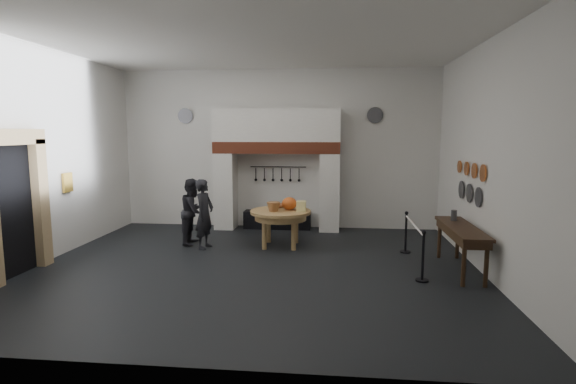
# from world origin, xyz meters

# --- Properties ---
(floor) EXTENTS (9.00, 8.00, 0.02)m
(floor) POSITION_xyz_m (0.00, 0.00, 0.00)
(floor) COLOR black
(floor) RESTS_ON ground
(ceiling) EXTENTS (9.00, 8.00, 0.02)m
(ceiling) POSITION_xyz_m (0.00, 0.00, 4.50)
(ceiling) COLOR silver
(ceiling) RESTS_ON wall_back
(wall_back) EXTENTS (9.00, 0.02, 4.50)m
(wall_back) POSITION_xyz_m (0.00, 4.00, 2.25)
(wall_back) COLOR silver
(wall_back) RESTS_ON floor
(wall_front) EXTENTS (9.00, 0.02, 4.50)m
(wall_front) POSITION_xyz_m (0.00, -4.00, 2.25)
(wall_front) COLOR silver
(wall_front) RESTS_ON floor
(wall_left) EXTENTS (0.02, 8.00, 4.50)m
(wall_left) POSITION_xyz_m (-4.50, 0.00, 2.25)
(wall_left) COLOR silver
(wall_left) RESTS_ON floor
(wall_right) EXTENTS (0.02, 8.00, 4.50)m
(wall_right) POSITION_xyz_m (4.50, 0.00, 2.25)
(wall_right) COLOR silver
(wall_right) RESTS_ON floor
(chimney_pier_left) EXTENTS (0.55, 0.70, 2.15)m
(chimney_pier_left) POSITION_xyz_m (-1.48, 3.65, 1.07)
(chimney_pier_left) COLOR silver
(chimney_pier_left) RESTS_ON floor
(chimney_pier_right) EXTENTS (0.55, 0.70, 2.15)m
(chimney_pier_right) POSITION_xyz_m (1.48, 3.65, 1.07)
(chimney_pier_right) COLOR silver
(chimney_pier_right) RESTS_ON floor
(hearth_brick_band) EXTENTS (3.50, 0.72, 0.32)m
(hearth_brick_band) POSITION_xyz_m (0.00, 3.65, 2.31)
(hearth_brick_band) COLOR #9E442B
(hearth_brick_band) RESTS_ON chimney_pier_left
(chimney_hood) EXTENTS (3.50, 0.70, 0.90)m
(chimney_hood) POSITION_xyz_m (0.00, 3.65, 2.92)
(chimney_hood) COLOR silver
(chimney_hood) RESTS_ON hearth_brick_band
(iron_range) EXTENTS (1.90, 0.45, 0.50)m
(iron_range) POSITION_xyz_m (0.00, 3.72, 0.25)
(iron_range) COLOR black
(iron_range) RESTS_ON floor
(utensil_rail) EXTENTS (1.60, 0.02, 0.02)m
(utensil_rail) POSITION_xyz_m (0.00, 3.92, 1.75)
(utensil_rail) COLOR black
(utensil_rail) RESTS_ON wall_back
(door_recess) EXTENTS (0.04, 1.10, 2.50)m
(door_recess) POSITION_xyz_m (-4.47, -1.00, 1.25)
(door_recess) COLOR black
(door_recess) RESTS_ON floor
(door_jamb_far) EXTENTS (0.22, 0.30, 2.60)m
(door_jamb_far) POSITION_xyz_m (-4.38, -0.30, 1.30)
(door_jamb_far) COLOR tan
(door_jamb_far) RESTS_ON floor
(door_lintel) EXTENTS (0.22, 1.70, 0.30)m
(door_lintel) POSITION_xyz_m (-4.38, -1.00, 2.65)
(door_lintel) COLOR tan
(door_lintel) RESTS_ON door_jamb_near
(wall_plaque) EXTENTS (0.05, 0.34, 0.44)m
(wall_plaque) POSITION_xyz_m (-4.45, 0.80, 1.60)
(wall_plaque) COLOR gold
(wall_plaque) RESTS_ON wall_left
(work_table) EXTENTS (1.54, 1.54, 0.07)m
(work_table) POSITION_xyz_m (0.33, 1.73, 0.84)
(work_table) COLOR tan
(work_table) RESTS_ON floor
(pumpkin) EXTENTS (0.36, 0.36, 0.31)m
(pumpkin) POSITION_xyz_m (0.53, 1.83, 1.03)
(pumpkin) COLOR #D65C1E
(pumpkin) RESTS_ON work_table
(cheese_block_big) EXTENTS (0.22, 0.22, 0.24)m
(cheese_block_big) POSITION_xyz_m (0.83, 1.68, 0.99)
(cheese_block_big) COLOR #E9DE8B
(cheese_block_big) RESTS_ON work_table
(cheese_block_small) EXTENTS (0.18, 0.18, 0.20)m
(cheese_block_small) POSITION_xyz_m (0.81, 1.98, 0.97)
(cheese_block_small) COLOR #ECD88D
(cheese_block_small) RESTS_ON work_table
(wicker_basket) EXTENTS (0.34, 0.34, 0.22)m
(wicker_basket) POSITION_xyz_m (0.18, 1.58, 0.98)
(wicker_basket) COLOR #9C5D39
(wicker_basket) RESTS_ON work_table
(bread_loaf) EXTENTS (0.31, 0.18, 0.13)m
(bread_loaf) POSITION_xyz_m (0.23, 2.08, 0.94)
(bread_loaf) COLOR #9A5C36
(bread_loaf) RESTS_ON work_table
(visitor_near) EXTENTS (0.50, 0.66, 1.64)m
(visitor_near) POSITION_xyz_m (-1.44, 1.37, 0.82)
(visitor_near) COLOR black
(visitor_near) RESTS_ON floor
(visitor_far) EXTENTS (0.62, 0.79, 1.61)m
(visitor_far) POSITION_xyz_m (-1.84, 1.77, 0.81)
(visitor_far) COLOR black
(visitor_far) RESTS_ON floor
(side_table) EXTENTS (0.55, 2.20, 0.06)m
(side_table) POSITION_xyz_m (4.10, 0.15, 0.87)
(side_table) COLOR #3A2615
(side_table) RESTS_ON floor
(pewter_jug) EXTENTS (0.12, 0.12, 0.22)m
(pewter_jug) POSITION_xyz_m (4.10, 0.75, 1.01)
(pewter_jug) COLOR #4D4E53
(pewter_jug) RESTS_ON side_table
(copper_pan_a) EXTENTS (0.03, 0.34, 0.34)m
(copper_pan_a) POSITION_xyz_m (4.46, 0.20, 1.95)
(copper_pan_a) COLOR #C6662D
(copper_pan_a) RESTS_ON wall_right
(copper_pan_b) EXTENTS (0.03, 0.32, 0.32)m
(copper_pan_b) POSITION_xyz_m (4.46, 0.75, 1.95)
(copper_pan_b) COLOR #C6662D
(copper_pan_b) RESTS_ON wall_right
(copper_pan_c) EXTENTS (0.03, 0.30, 0.30)m
(copper_pan_c) POSITION_xyz_m (4.46, 1.30, 1.95)
(copper_pan_c) COLOR #C6662D
(copper_pan_c) RESTS_ON wall_right
(copper_pan_d) EXTENTS (0.03, 0.28, 0.28)m
(copper_pan_d) POSITION_xyz_m (4.46, 1.85, 1.95)
(copper_pan_d) COLOR #C6662D
(copper_pan_d) RESTS_ON wall_right
(pewter_plate_left) EXTENTS (0.03, 0.40, 0.40)m
(pewter_plate_left) POSITION_xyz_m (4.46, 0.40, 1.45)
(pewter_plate_left) COLOR #4C4C51
(pewter_plate_left) RESTS_ON wall_right
(pewter_plate_mid) EXTENTS (0.03, 0.40, 0.40)m
(pewter_plate_mid) POSITION_xyz_m (4.46, 1.00, 1.45)
(pewter_plate_mid) COLOR #4C4C51
(pewter_plate_mid) RESTS_ON wall_right
(pewter_plate_right) EXTENTS (0.03, 0.40, 0.40)m
(pewter_plate_right) POSITION_xyz_m (4.46, 1.60, 1.45)
(pewter_plate_right) COLOR #4C4C51
(pewter_plate_right) RESTS_ON wall_right
(pewter_plate_back_left) EXTENTS (0.44, 0.03, 0.44)m
(pewter_plate_back_left) POSITION_xyz_m (-2.70, 3.96, 3.20)
(pewter_plate_back_left) COLOR #4C4C51
(pewter_plate_back_left) RESTS_ON wall_back
(pewter_plate_back_right) EXTENTS (0.44, 0.03, 0.44)m
(pewter_plate_back_right) POSITION_xyz_m (2.70, 3.96, 3.20)
(pewter_plate_back_right) COLOR #4C4C51
(pewter_plate_back_right) RESTS_ON wall_back
(barrier_post_near) EXTENTS (0.05, 0.05, 0.90)m
(barrier_post_near) POSITION_xyz_m (3.24, -0.56, 0.45)
(barrier_post_near) COLOR black
(barrier_post_near) RESTS_ON floor
(barrier_post_far) EXTENTS (0.05, 0.05, 0.90)m
(barrier_post_far) POSITION_xyz_m (3.24, 1.44, 0.45)
(barrier_post_far) COLOR black
(barrier_post_far) RESTS_ON floor
(barrier_rope) EXTENTS (0.04, 2.00, 0.04)m
(barrier_rope) POSITION_xyz_m (3.24, 0.44, 0.85)
(barrier_rope) COLOR white
(barrier_rope) RESTS_ON barrier_post_near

